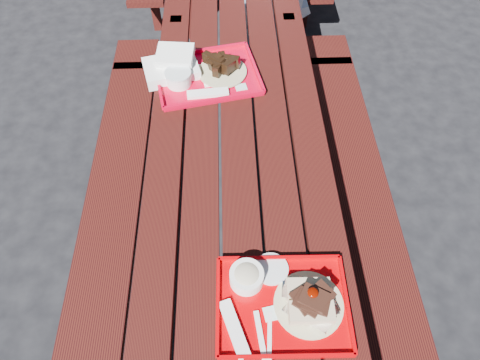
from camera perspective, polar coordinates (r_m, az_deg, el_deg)
The scene contains 5 objects.
ground at distance 2.34m, azimuth -0.13°, elevation -8.68°, with size 60.00×60.00×0.00m, color black.
picnic_table_near at distance 1.86m, azimuth -0.17°, elevation -0.88°, with size 1.41×2.40×0.75m.
near_tray at distance 1.40m, azimuth 5.65°, elevation -15.20°, with size 0.42×0.36×0.13m.
far_tray at distance 2.03m, azimuth -4.59°, elevation 13.76°, with size 0.53×0.44×0.08m.
white_cloth at distance 2.07m, azimuth -9.00°, elevation 14.83°, with size 0.28×0.23×0.10m.
Camera 1 is at (-0.03, -1.06, 2.09)m, focal length 32.00 mm.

